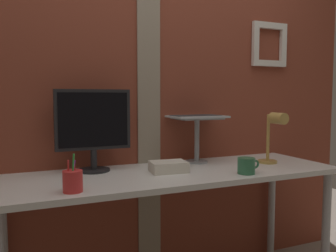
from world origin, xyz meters
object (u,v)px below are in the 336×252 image
object	(u,v)px
coffee_mug	(247,166)
desk_lamp	(274,133)
pen_cup	(73,181)
monitor	(93,124)
laptop	(192,108)

from	to	relation	value
coffee_mug	desk_lamp	bearing A→B (deg)	26.23
desk_lamp	pen_cup	size ratio (longest dim) A/B	1.89
monitor	coffee_mug	xyz separation A→B (m)	(0.75, -0.40, -0.23)
coffee_mug	monitor	bearing A→B (deg)	152.20
pen_cup	coffee_mug	xyz separation A→B (m)	(0.93, -0.00, -0.01)
monitor	pen_cup	bearing A→B (deg)	-113.82
monitor	desk_lamp	world-z (taller)	monitor
monitor	desk_lamp	size ratio (longest dim) A/B	1.43
desk_lamp	laptop	bearing A→B (deg)	142.42
pen_cup	coffee_mug	world-z (taller)	pen_cup
laptop	desk_lamp	distance (m)	0.54
laptop	coffee_mug	world-z (taller)	laptop
monitor	laptop	xyz separation A→B (m)	(0.66, 0.07, 0.08)
coffee_mug	pen_cup	bearing A→B (deg)	179.99
laptop	coffee_mug	size ratio (longest dim) A/B	2.61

